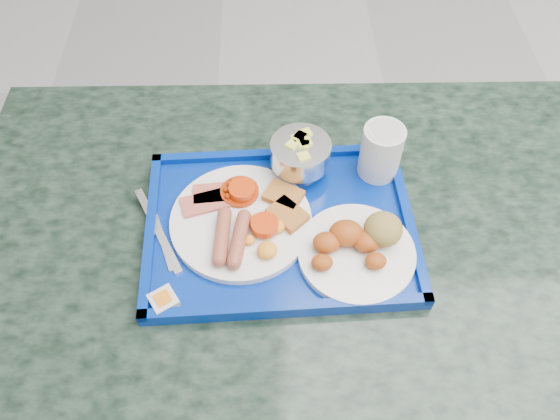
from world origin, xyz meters
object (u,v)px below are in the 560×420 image
fruit_bowl (301,153)px  juice_cup (381,150)px  main_plate (244,220)px  table (302,297)px  bread_plate (359,245)px  tray (280,227)px

fruit_bowl → juice_cup: bearing=-1.1°
main_plate → fruit_bowl: (0.10, 0.11, 0.03)m
table → bread_plate: bearing=-19.1°
table → tray: bearing=145.4°
table → fruit_bowl: fruit_bowl is taller
table → tray: 0.20m
main_plate → bread_plate: bearing=-18.1°
bread_plate → tray: bearing=155.3°
table → juice_cup: 0.32m
table → bread_plate: 0.23m
fruit_bowl → juice_cup: juice_cup is taller
table → juice_cup: bearing=46.1°
main_plate → juice_cup: 0.26m
tray → fruit_bowl: size_ratio=4.31×
tray → bread_plate: bread_plate is taller
juice_cup → main_plate: bearing=-154.9°
table → main_plate: size_ratio=5.13×
fruit_bowl → juice_cup: size_ratio=1.05×
table → fruit_bowl: size_ratio=11.49×
bread_plate → fruit_bowl: 0.19m
tray → juice_cup: bearing=32.6°
table → fruit_bowl: 0.28m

